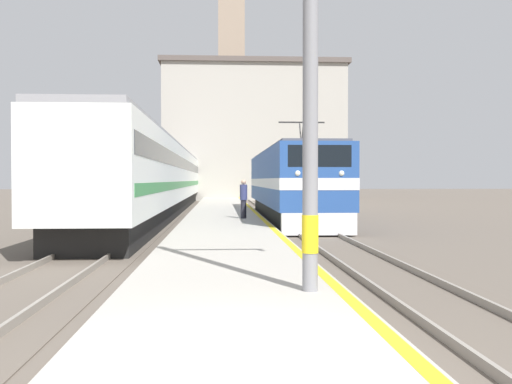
# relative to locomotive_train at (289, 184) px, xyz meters

# --- Properties ---
(ground_plane) EXTENTS (200.00, 200.00, 0.00)m
(ground_plane) POSITION_rel_locomotive_train_xyz_m (-3.39, 5.18, -1.89)
(ground_plane) COLOR #60564C
(platform) EXTENTS (3.71, 140.00, 0.35)m
(platform) POSITION_rel_locomotive_train_xyz_m (-3.39, 0.18, -1.71)
(platform) COLOR #ADA89E
(platform) RESTS_ON ground
(rail_track_near) EXTENTS (2.83, 140.00, 0.16)m
(rail_track_near) POSITION_rel_locomotive_train_xyz_m (0.00, 0.18, -1.86)
(rail_track_near) COLOR #60564C
(rail_track_near) RESTS_ON ground
(rail_track_far) EXTENTS (2.84, 140.00, 0.16)m
(rail_track_far) POSITION_rel_locomotive_train_xyz_m (-7.22, 0.18, -1.86)
(rail_track_far) COLOR #60564C
(rail_track_far) RESTS_ON ground
(locomotive_train) EXTENTS (2.92, 19.42, 4.66)m
(locomotive_train) POSITION_rel_locomotive_train_xyz_m (0.00, 0.00, 0.00)
(locomotive_train) COLOR black
(locomotive_train) RESTS_ON ground
(passenger_train) EXTENTS (2.92, 47.08, 4.20)m
(passenger_train) POSITION_rel_locomotive_train_xyz_m (-7.22, 7.47, 0.36)
(passenger_train) COLOR black
(passenger_train) RESTS_ON ground
(catenary_mast) EXTENTS (2.47, 0.26, 7.58)m
(catenary_mast) POSITION_rel_locomotive_train_xyz_m (-2.08, -21.64, 2.25)
(catenary_mast) COLOR gray
(catenary_mast) RESTS_ON platform
(person_on_platform) EXTENTS (0.34, 0.34, 1.77)m
(person_on_platform) POSITION_rel_locomotive_train_xyz_m (-2.52, -3.88, -0.61)
(person_on_platform) COLOR #23232D
(person_on_platform) RESTS_ON platform
(clock_tower) EXTENTS (3.84, 3.84, 30.29)m
(clock_tower) POSITION_rel_locomotive_train_xyz_m (-2.24, 39.92, 13.96)
(clock_tower) COLOR gray
(clock_tower) RESTS_ON ground
(station_building) EXTENTS (19.21, 8.32, 14.33)m
(station_building) POSITION_rel_locomotive_train_xyz_m (-0.07, 32.30, 5.30)
(station_building) COLOR #A8A399
(station_building) RESTS_ON ground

